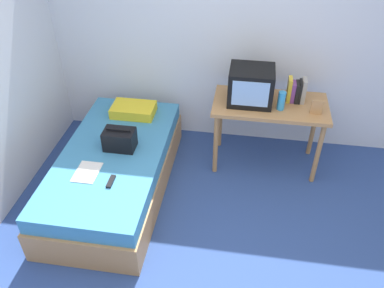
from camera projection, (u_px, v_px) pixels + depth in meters
ground_plane at (202, 266)px, 3.39m from camera, size 8.00×8.00×0.00m
wall_back at (230, 31)px, 4.17m from camera, size 5.20×0.10×2.60m
bed at (115, 171)px, 4.01m from camera, size 1.00×2.00×0.48m
desk at (269, 111)px, 4.09m from camera, size 1.16×0.60×0.77m
tv at (251, 85)px, 3.95m from camera, size 0.44×0.39×0.36m
water_bottle at (281, 101)px, 3.88m from camera, size 0.07×0.07×0.19m
book_row at (296, 91)px, 4.00m from camera, size 0.18×0.15×0.25m
picture_frame at (317, 107)px, 3.83m from camera, size 0.11×0.02×0.15m
pillow at (133, 110)px, 4.36m from camera, size 0.47×0.30×0.11m
handbag at (120, 139)px, 3.85m from camera, size 0.30×0.20×0.22m
magazine at (87, 172)px, 3.61m from camera, size 0.21×0.29×0.01m
remote_dark at (111, 181)px, 3.50m from camera, size 0.04×0.16×0.02m
remote_silver at (109, 137)px, 4.03m from camera, size 0.04×0.14×0.02m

